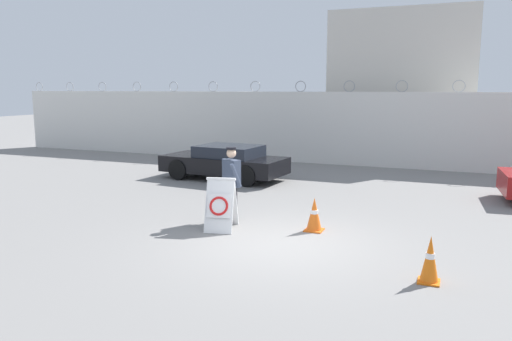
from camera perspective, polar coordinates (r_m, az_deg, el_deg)
name	(u,v)px	position (r m, az deg, el deg)	size (l,w,h in m)	color
ground_plane	(281,244)	(10.35, 2.90, -8.37)	(90.00, 90.00, 0.00)	gray
perimeter_wall	(373,129)	(20.78, 13.28, 4.60)	(36.00, 0.30, 3.47)	silver
building_block	(406,85)	(25.99, 16.75, 9.30)	(6.35, 6.62, 6.59)	beige
barricade_sign	(221,204)	(11.25, -4.04, -3.84)	(0.81, 0.99, 1.18)	white
security_guard	(231,180)	(11.86, -2.83, -1.10)	(0.61, 0.57, 1.78)	black
traffic_cone_near	(430,259)	(8.75, 19.27, -9.57)	(0.35, 0.35, 0.79)	orange
traffic_cone_mid	(314,214)	(11.24, 6.68, -5.01)	(0.40, 0.40, 0.76)	orange
parked_car_front_coupe	(225,162)	(17.45, -3.57, 1.01)	(4.49, 2.19, 1.20)	black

